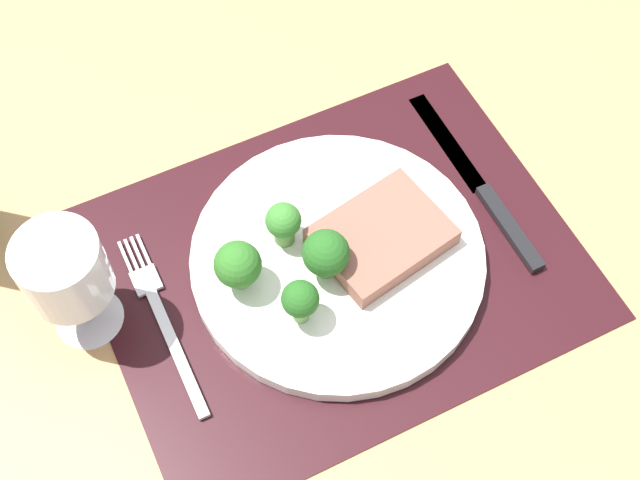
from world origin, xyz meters
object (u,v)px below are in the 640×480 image
(fork, at_px, (163,320))
(wine_glass, at_px, (65,274))
(knife, at_px, (485,192))
(plate, at_px, (338,258))
(steak, at_px, (382,236))

(fork, xyz_separation_m, wine_glass, (-0.06, 0.03, 0.08))
(knife, bearing_deg, plate, -178.72)
(knife, xyz_separation_m, wine_glass, (-0.39, 0.04, 0.08))
(knife, relative_size, wine_glass, 1.83)
(plate, distance_m, fork, 0.17)
(steak, relative_size, knife, 0.49)
(plate, distance_m, wine_glass, 0.24)
(plate, xyz_separation_m, steak, (0.04, -0.01, 0.02))
(steak, height_order, fork, steak)
(fork, bearing_deg, knife, 1.00)
(plate, bearing_deg, wine_glass, 168.30)
(fork, xyz_separation_m, knife, (0.33, -0.01, 0.00))
(steak, bearing_deg, plate, 171.70)
(plate, xyz_separation_m, wine_glass, (-0.22, 0.05, 0.08))
(knife, bearing_deg, fork, 177.85)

